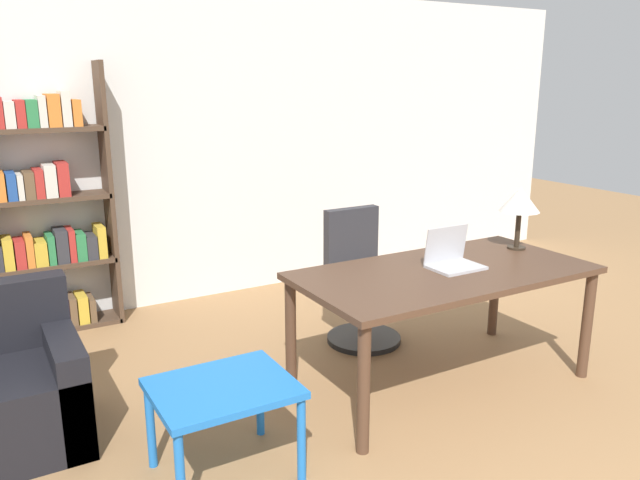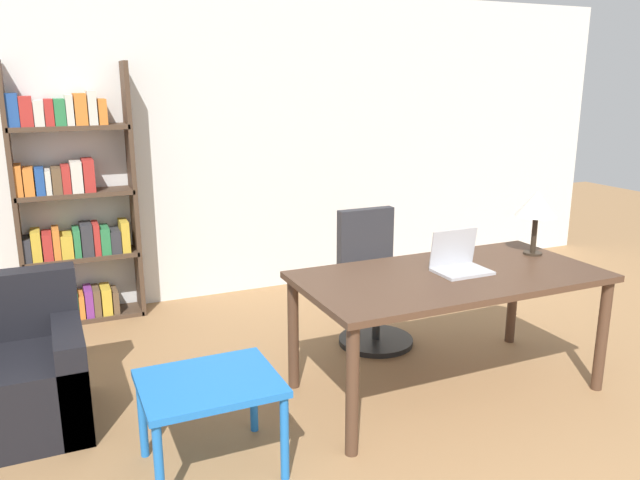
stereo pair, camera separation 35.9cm
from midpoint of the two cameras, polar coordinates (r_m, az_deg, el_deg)
wall_back at (r=5.68m, az=-11.07°, el=8.32°), size 8.00×0.06×2.70m
desk at (r=3.99m, az=8.78°, el=-3.90°), size 1.89×0.95×0.77m
laptop at (r=4.01m, az=9.50°, el=-1.73°), size 0.33×0.24×0.26m
table_lamp at (r=4.49m, az=15.67°, el=3.44°), size 0.28×0.28×0.44m
office_chair at (r=4.70m, az=1.48°, el=-4.08°), size 0.56×0.56×1.00m
side_table_blue at (r=3.21m, az=-12.14°, el=-13.99°), size 0.68×0.56×0.49m
armchair at (r=3.91m, az=-29.03°, el=-12.24°), size 0.74×0.75×0.85m
bookshelf at (r=5.27m, az=-25.73°, el=1.94°), size 0.92×0.28×2.07m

